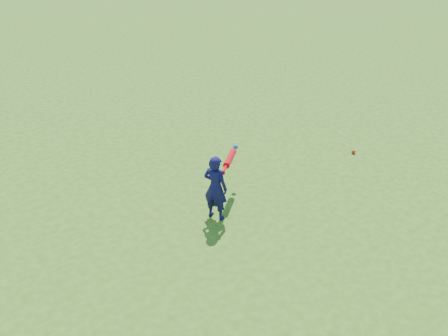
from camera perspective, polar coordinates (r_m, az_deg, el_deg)
name	(u,v)px	position (r m, az deg, el deg)	size (l,w,h in m)	color
ground	(221,208)	(7.34, -0.31, -4.54)	(80.00, 80.00, 0.00)	#335E16
child	(215,188)	(6.88, -0.98, -2.27)	(0.36, 0.23, 0.98)	#100E41
ground_ball_red	(353,152)	(9.11, 14.58, 1.81)	(0.07, 0.07, 0.07)	red
bat_swing	(230,157)	(7.37, 0.75, 1.25)	(0.72, 0.58, 0.10)	red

